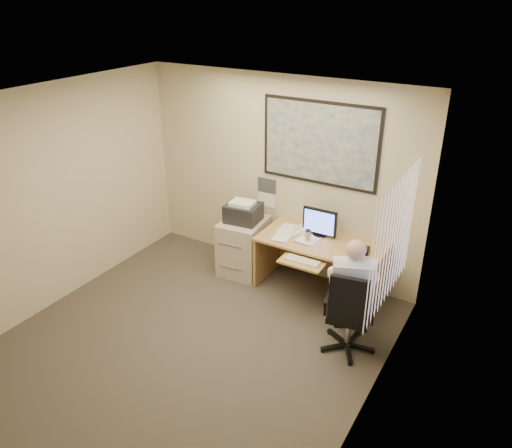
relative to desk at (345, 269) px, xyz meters
The scene contains 8 objects.
room_shell 2.40m from the desk, 121.08° to the right, with size 4.00×4.50×2.70m.
desk is the anchor object (origin of this frame).
world_map 1.61m from the desk, 150.38° to the left, with size 1.56×0.03×1.06m, color #1E4C93.
wall_calendar 1.52m from the desk, 165.69° to the left, with size 0.28×0.01×0.42m, color white.
window_blinds 1.77m from the desk, 53.03° to the right, with size 0.06×1.40×1.30m, color beige, non-canonical shape.
filing_cabinet 1.48m from the desk, behind, with size 0.62×0.72×1.07m.
office_chair 1.03m from the desk, 67.08° to the right, with size 0.72×0.72×1.04m.
person 0.98m from the desk, 64.77° to the right, with size 0.56×0.80×1.34m, color white, non-canonical shape.
Camera 1 is at (2.93, -3.35, 3.68)m, focal length 35.00 mm.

